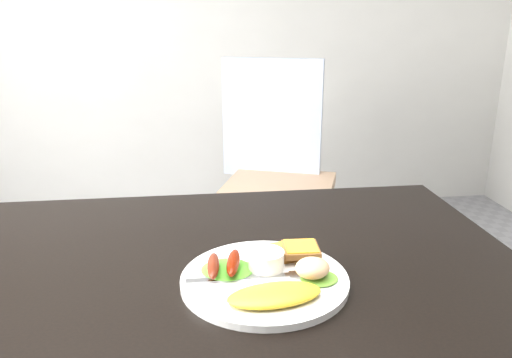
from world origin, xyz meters
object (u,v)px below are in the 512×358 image
person (143,148)px  plate (265,280)px  dining_chair (279,190)px  dining_table (210,276)px

person → plate: (0.28, -0.85, -0.03)m
dining_chair → plate: (-0.25, -1.33, 0.31)m
dining_table → plate: (0.09, -0.07, 0.03)m
person → plate: bearing=126.4°
dining_table → dining_chair: size_ratio=2.54×
dining_chair → plate: 1.39m
plate → person: bearing=108.3°
dining_table → person: person is taller
person → plate: person is taller
person → plate: size_ratio=5.38×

